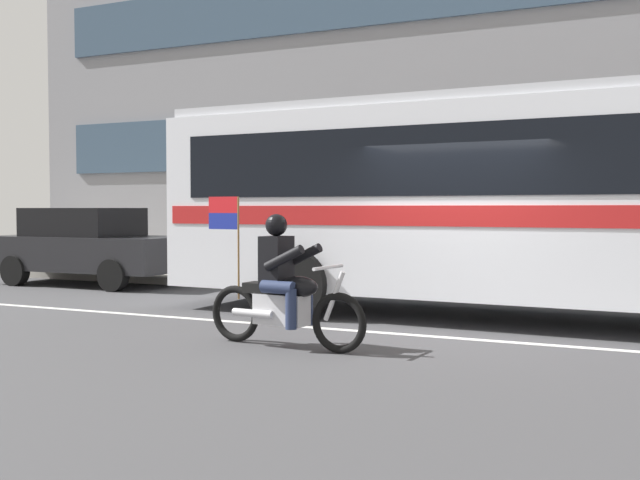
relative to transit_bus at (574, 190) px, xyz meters
The scene contains 7 objects.
ground_plane 2.65m from the transit_bus, 139.98° to the right, with size 60.00×60.00×0.00m, color #3D3D3F.
sidewalk_curb 4.53m from the transit_bus, 110.00° to the left, with size 28.00×3.80×0.15m, color #A39E93.
lane_center_stripe 2.96m from the transit_bus, 128.40° to the right, with size 26.60×0.14×0.01m, color silver.
office_building_facade 6.98m from the transit_bus, 102.93° to the left, with size 28.00×0.89×9.54m.
transit_bus is the anchor object (origin of this frame).
motorcycle_with_rider 4.50m from the transit_bus, 132.29° to the right, with size 2.19×0.66×1.78m.
parked_sedan_curbside 10.13m from the transit_bus, behind, with size 4.22×1.87×1.64m.
Camera 1 is at (2.49, -9.67, 1.63)m, focal length 41.46 mm.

